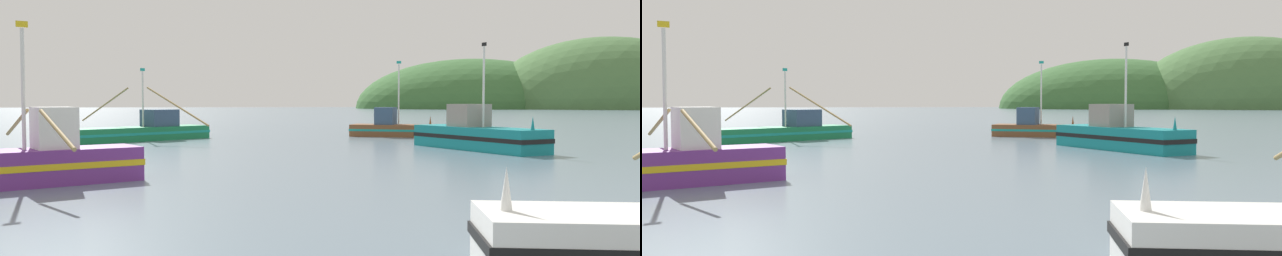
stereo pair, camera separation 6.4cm
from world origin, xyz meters
TOP-DOWN VIEW (x-y plane):
  - hill_far_right at (97.82, 234.09)m, footprint 97.28×77.82m
  - hill_far_left at (142.83, 211.99)m, footprint 94.94×75.95m
  - fishing_boat_brown at (6.24, 45.80)m, footprint 6.95×5.23m
  - fishing_boat_green at (-12.63, 43.93)m, footprint 9.98×12.51m
  - fishing_boat_purple at (-13.31, 21.11)m, footprint 6.88×8.67m
  - fishing_boat_teal at (7.18, 32.27)m, footprint 4.81×9.36m

SIDE VIEW (x-z plane):
  - hill_far_right at x=97.82m, z-range -20.32..20.32m
  - hill_far_left at x=142.83m, z-range -27.84..27.84m
  - fishing_boat_green at x=-12.63m, z-range -1.90..3.20m
  - fishing_boat_brown at x=6.24m, z-range -2.26..3.66m
  - fishing_boat_purple at x=-13.31m, z-range -1.91..3.43m
  - fishing_boat_teal at x=7.18m, z-range -2.20..3.84m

